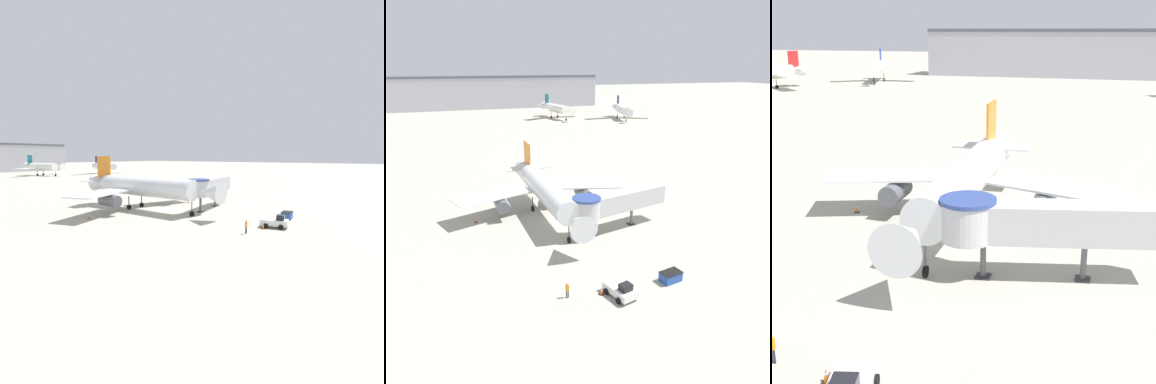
# 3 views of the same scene
# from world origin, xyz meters

# --- Properties ---
(ground_plane) EXTENTS (800.00, 800.00, 0.00)m
(ground_plane) POSITION_xyz_m (0.00, 0.00, 0.00)
(ground_plane) COLOR #A8A393
(main_airplane) EXTENTS (29.96, 31.76, 10.06)m
(main_airplane) POSITION_xyz_m (-2.02, 4.09, 4.25)
(main_airplane) COLOR silver
(main_airplane) RESTS_ON ground_plane
(jet_bridge) EXTENTS (16.01, 6.37, 6.09)m
(jet_bridge) POSITION_xyz_m (5.92, -5.51, 4.41)
(jet_bridge) COLOR #B7B7BC
(jet_bridge) RESTS_ON ground_plane
(pushback_tug_white) EXTENTS (3.05, 4.17, 1.86)m
(pushback_tug_white) POSITION_xyz_m (-0.50, -21.55, 0.80)
(pushback_tug_white) COLOR silver
(pushback_tug_white) RESTS_ON ground_plane
(service_container_blue) EXTENTS (2.74, 2.00, 1.16)m
(service_container_blue) POSITION_xyz_m (6.24, -20.78, 0.59)
(service_container_blue) COLOR #234C9E
(service_container_blue) RESTS_ON ground_plane
(traffic_cone_apron_front) EXTENTS (0.50, 0.50, 0.82)m
(traffic_cone_apron_front) POSITION_xyz_m (-2.35, -20.57, 0.39)
(traffic_cone_apron_front) COLOR black
(traffic_cone_apron_front) RESTS_ON ground_plane
(traffic_cone_starboard_wing) EXTENTS (0.47, 0.47, 0.77)m
(traffic_cone_starboard_wing) POSITION_xyz_m (9.43, 2.15, 0.37)
(traffic_cone_starboard_wing) COLOR black
(traffic_cone_starboard_wing) RESTS_ON ground_plane
(traffic_cone_port_wing) EXTENTS (0.48, 0.48, 0.79)m
(traffic_cone_port_wing) POSITION_xyz_m (-13.40, 4.32, 0.38)
(traffic_cone_port_wing) COLOR black
(traffic_cone_port_wing) RESTS_ON ground_plane
(ground_crew_marshaller) EXTENTS (0.35, 0.24, 1.81)m
(ground_crew_marshaller) POSITION_xyz_m (-6.03, -19.88, 1.05)
(ground_crew_marshaller) COLOR #1E2338
(ground_crew_marshaller) RESTS_ON ground_plane
(background_jet_navy_tail) EXTENTS (30.16, 27.13, 9.95)m
(background_jet_navy_tail) POSITION_xyz_m (61.70, 105.54, 4.38)
(background_jet_navy_tail) COLOR white
(background_jet_navy_tail) RESTS_ON ground_plane
(background_jet_teal_tail) EXTENTS (26.71, 28.00, 10.54)m
(background_jet_teal_tail) POSITION_xyz_m (33.74, 117.72, 4.63)
(background_jet_teal_tail) COLOR white
(background_jet_teal_tail) RESTS_ON ground_plane
(terminal_building) EXTENTS (137.11, 19.61, 18.08)m
(terminal_building) POSITION_xyz_m (4.40, 175.00, 9.05)
(terminal_building) COLOR #A8A8B2
(terminal_building) RESTS_ON ground_plane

